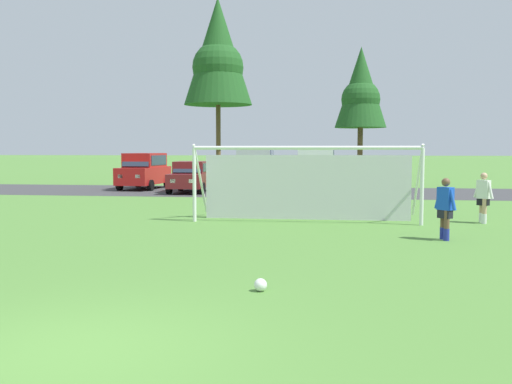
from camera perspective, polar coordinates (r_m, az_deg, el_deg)
ground_plane at (r=21.50m, az=-0.29°, el=-2.05°), size 400.00×400.00×0.00m
parking_lot_strip at (r=31.88m, az=2.38°, el=0.04°), size 52.00×8.40×0.01m
soccer_ball at (r=9.62m, az=0.47°, el=-9.37°), size 0.22×0.22×0.22m
soccer_goal at (r=19.01m, az=5.10°, el=1.01°), size 7.44×2.00×2.57m
player_striker_near at (r=15.63m, az=18.58°, el=-1.64°), size 0.50×0.65×1.64m
player_defender_far at (r=19.65m, az=21.99°, el=-0.55°), size 0.54×0.62×1.64m
parked_car_slot_far_left at (r=34.74m, az=-11.23°, el=2.15°), size 2.28×4.67×2.16m
parked_car_slot_left at (r=31.52m, az=-6.59°, el=1.55°), size 2.15×4.26×1.72m
parked_car_slot_center_left at (r=32.05m, az=0.00°, el=2.46°), size 2.40×4.90×2.52m
parked_car_slot_center at (r=30.87m, az=6.18°, el=2.36°), size 2.23×4.82×2.52m
parked_car_slot_center_right at (r=31.38m, az=8.35°, el=1.52°), size 2.20×4.28×1.72m
tree_left_edge at (r=44.29m, az=-3.87°, el=13.67°), size 5.22×5.22×13.91m
tree_mid_left at (r=39.22m, az=10.55°, el=10.08°), size 3.47×3.47×9.26m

